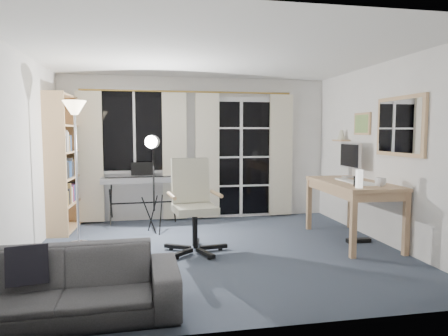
# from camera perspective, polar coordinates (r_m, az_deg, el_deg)

# --- Properties ---
(floor) EXTENTS (4.50, 4.00, 0.02)m
(floor) POSITION_cam_1_polar(r_m,az_deg,el_deg) (5.08, -0.96, -11.90)
(floor) COLOR #3B4556
(floor) RESTS_ON ground
(window) EXTENTS (1.20, 0.08, 1.40)m
(window) POSITION_cam_1_polar(r_m,az_deg,el_deg) (6.77, -12.68, 5.18)
(window) COLOR white
(window) RESTS_ON floor
(french_door) EXTENTS (1.32, 0.09, 2.11)m
(french_door) POSITION_cam_1_polar(r_m,az_deg,el_deg) (6.96, 2.39, 1.38)
(french_door) COLOR white
(french_door) RESTS_ON floor
(curtains) EXTENTS (3.60, 0.07, 2.13)m
(curtains) POSITION_cam_1_polar(r_m,az_deg,el_deg) (6.72, -4.83, 1.82)
(curtains) COLOR gold
(curtains) RESTS_ON floor
(bookshelf) EXTENTS (0.37, 0.97, 2.04)m
(bookshelf) POSITION_cam_1_polar(r_m,az_deg,el_deg) (6.42, -22.39, 0.20)
(bookshelf) COLOR tan
(bookshelf) RESTS_ON floor
(torchiere_lamp) EXTENTS (0.35, 0.35, 1.88)m
(torchiere_lamp) POSITION_cam_1_polar(r_m,az_deg,el_deg) (5.48, -20.50, 5.18)
(torchiere_lamp) COLOR #B2B2B7
(torchiere_lamp) RESTS_ON floor
(keyboard_piano) EXTENTS (1.30, 0.67, 0.93)m
(keyboard_piano) POSITION_cam_1_polar(r_m,az_deg,el_deg) (6.53, -11.61, -1.78)
(keyboard_piano) COLOR black
(keyboard_piano) RESTS_ON floor
(studio_light) EXTENTS (0.32, 0.32, 1.47)m
(studio_light) POSITION_cam_1_polar(r_m,az_deg,el_deg) (5.81, -10.18, 2.09)
(studio_light) COLOR black
(studio_light) RESTS_ON floor
(office_chair) EXTENTS (0.79, 0.79, 1.15)m
(office_chair) POSITION_cam_1_polar(r_m,az_deg,el_deg) (5.01, -4.56, -4.07)
(office_chair) COLOR black
(office_chair) RESTS_ON floor
(desk) EXTENTS (0.81, 1.54, 0.81)m
(desk) POSITION_cam_1_polar(r_m,az_deg,el_deg) (5.67, 17.88, -2.86)
(desk) COLOR tan
(desk) RESTS_ON floor
(monitor) EXTENTS (0.20, 0.59, 0.51)m
(monitor) POSITION_cam_1_polar(r_m,az_deg,el_deg) (6.12, 17.59, 1.56)
(monitor) COLOR silver
(monitor) RESTS_ON desk
(desk_clutter) EXTENTS (0.50, 0.92, 1.03)m
(desk_clutter) POSITION_cam_1_polar(r_m,az_deg,el_deg) (5.44, 18.36, -4.00)
(desk_clutter) COLOR white
(desk_clutter) RESTS_ON desk
(mug) EXTENTS (0.14, 0.11, 0.13)m
(mug) POSITION_cam_1_polar(r_m,az_deg,el_deg) (5.27, 21.47, -1.72)
(mug) COLOR silver
(mug) RESTS_ON desk
(wall_mirror) EXTENTS (0.04, 0.94, 0.74)m
(wall_mirror) POSITION_cam_1_polar(r_m,az_deg,el_deg) (5.38, 23.85, 5.47)
(wall_mirror) COLOR tan
(wall_mirror) RESTS_ON floor
(framed_print) EXTENTS (0.03, 0.42, 0.32)m
(framed_print) POSITION_cam_1_polar(r_m,az_deg,el_deg) (6.15, 19.15, 5.98)
(framed_print) COLOR tan
(framed_print) RESTS_ON floor
(wall_shelf) EXTENTS (0.16, 0.30, 0.18)m
(wall_shelf) POSITION_cam_1_polar(r_m,az_deg,el_deg) (6.55, 16.41, 4.30)
(wall_shelf) COLOR tan
(wall_shelf) RESTS_ON floor
(sofa) EXTENTS (1.86, 0.59, 0.72)m
(sofa) POSITION_cam_1_polar(r_m,az_deg,el_deg) (3.50, -22.31, -13.84)
(sofa) COLOR #2C2C2E
(sofa) RESTS_ON floor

